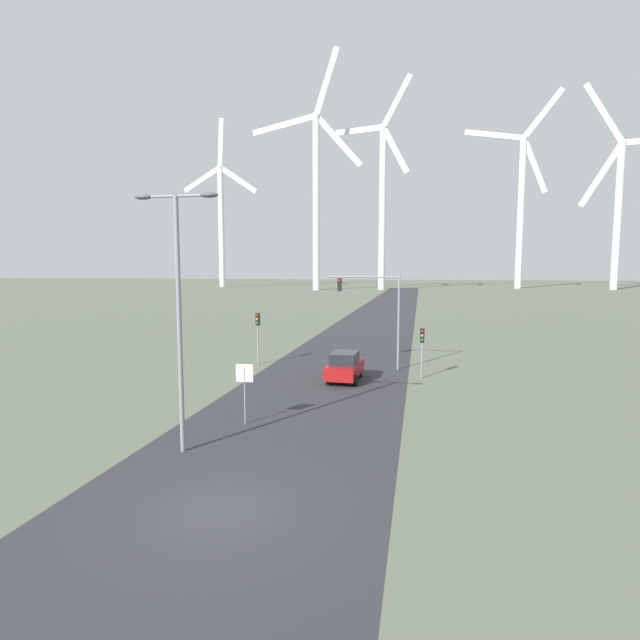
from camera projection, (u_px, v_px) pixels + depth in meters
name	position (u px, v px, depth m)	size (l,w,h in m)	color
ground_plane	(220.00, 509.00, 14.64)	(600.00, 600.00, 0.00)	#5B6651
road_surface	(373.00, 326.00, 61.44)	(10.00, 240.00, 0.01)	#2D2D33
streetlamp	(178.00, 292.00, 18.67)	(3.32, 0.32, 9.80)	gray
stop_sign_near	(245.00, 382.00, 22.51)	(0.81, 0.07, 2.76)	gray
traffic_light_post_near_left	(258.00, 327.00, 36.64)	(0.28, 0.34, 3.79)	gray
traffic_light_post_near_right	(422.00, 342.00, 31.88)	(0.28, 0.34, 3.23)	gray
traffic_light_mast_overhead	(375.00, 301.00, 34.69)	(4.95, 0.35, 6.69)	gray
car_approaching	(345.00, 366.00, 31.34)	(1.99, 4.18, 1.83)	maroon
wind_turbine_far_left	(221.00, 214.00, 188.32)	(31.15, 4.81, 62.32)	white
wind_turbine_left	(316.00, 186.00, 158.87)	(35.73, 2.60, 75.17)	white
wind_turbine_center	(383.00, 194.00, 162.41)	(25.68, 8.65, 67.35)	white
wind_turbine_right	(521.00, 198.00, 172.54)	(32.50, 3.81, 67.85)	white
wind_turbine_far_right	(619.00, 199.00, 160.73)	(34.23, 5.23, 66.65)	white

